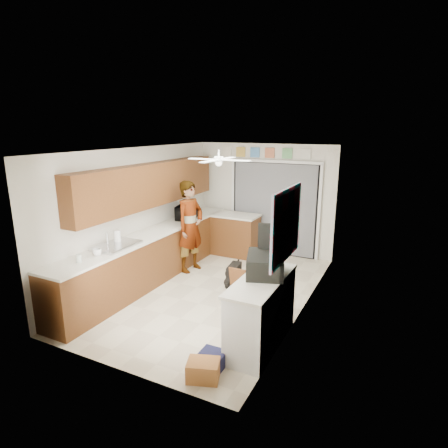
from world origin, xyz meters
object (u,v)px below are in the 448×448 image
(microwave, at_px, (187,212))
(navy_crate, at_px, (213,359))
(cardboard_box, at_px, (203,370))
(dog, at_px, (234,274))
(suitcase, at_px, (265,264))
(man, at_px, (190,227))
(cup, at_px, (97,252))
(paper_towel_roll, at_px, (117,237))

(microwave, xyz_separation_m, navy_crate, (2.27, -3.09, -0.99))
(cardboard_box, relative_size, dog, 0.61)
(cardboard_box, distance_m, navy_crate, 0.27)
(suitcase, distance_m, navy_crate, 1.37)
(man, bearing_deg, cardboard_box, -136.27)
(microwave, xyz_separation_m, cup, (0.02, -2.62, -0.09))
(cup, xyz_separation_m, suitcase, (2.57, 0.44, 0.08))
(suitcase, bearing_deg, cardboard_box, -123.60)
(suitcase, bearing_deg, dog, 109.49)
(cardboard_box, bearing_deg, suitcase, 75.52)
(microwave, distance_m, dog, 1.91)
(microwave, bearing_deg, paper_towel_roll, 161.18)
(suitcase, bearing_deg, navy_crate, -128.54)
(cup, relative_size, paper_towel_roll, 0.57)
(paper_towel_roll, distance_m, navy_crate, 2.78)
(cup, height_order, navy_crate, cup)
(cup, xyz_separation_m, dog, (1.49, 1.80, -0.76))
(paper_towel_roll, bearing_deg, cardboard_box, -29.08)
(cardboard_box, relative_size, man, 0.20)
(dog, bearing_deg, cardboard_box, -80.76)
(navy_crate, xyz_separation_m, man, (-1.90, 2.63, 0.83))
(microwave, relative_size, cup, 3.95)
(suitcase, xyz_separation_m, navy_crate, (-0.32, -0.91, -0.98))
(microwave, bearing_deg, cardboard_box, -161.47)
(paper_towel_roll, height_order, suitcase, suitcase)
(suitcase, xyz_separation_m, man, (-2.22, 1.72, -0.15))
(microwave, bearing_deg, navy_crate, -159.41)
(man, relative_size, dog, 3.04)
(suitcase, bearing_deg, microwave, 120.80)
(cup, xyz_separation_m, man, (0.35, 2.17, -0.07))
(cup, xyz_separation_m, paper_towel_roll, (-0.12, 0.60, 0.07))
(paper_towel_roll, bearing_deg, man, 73.07)
(cup, xyz_separation_m, cardboard_box, (2.27, -0.73, -0.88))
(suitcase, bearing_deg, cup, 170.63)
(man, bearing_deg, dog, -97.59)
(suitcase, xyz_separation_m, cardboard_box, (-0.30, -1.18, -0.96))
(cup, relative_size, navy_crate, 0.44)
(suitcase, height_order, navy_crate, suitcase)
(paper_towel_roll, distance_m, suitcase, 2.70)
(microwave, xyz_separation_m, man, (0.37, -0.46, -0.17))
(microwave, bearing_deg, suitcase, -145.82)
(man, xyz_separation_m, dog, (1.14, -0.37, -0.68))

